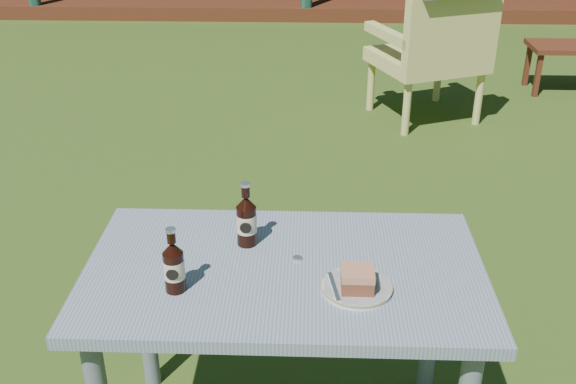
{
  "coord_description": "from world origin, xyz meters",
  "views": [
    {
      "loc": [
        0.07,
        -3.29,
        1.84
      ],
      "look_at": [
        0.0,
        -1.3,
        0.82
      ],
      "focal_mm": 42.0,
      "sensor_mm": 36.0,
      "label": 1
    }
  ],
  "objects_px": {
    "cola_bottle_near": "(246,220)",
    "cola_bottle_far": "(174,266)",
    "plate": "(357,287)",
    "side_table": "(566,51)",
    "cafe_table": "(285,295)",
    "armchair_left": "(434,50)",
    "cake_slice": "(357,279)"
  },
  "relations": [
    {
      "from": "cola_bottle_far",
      "to": "side_table",
      "type": "height_order",
      "value": "cola_bottle_far"
    },
    {
      "from": "cake_slice",
      "to": "cola_bottle_near",
      "type": "height_order",
      "value": "cola_bottle_near"
    },
    {
      "from": "armchair_left",
      "to": "plate",
      "type": "bearing_deg",
      "value": -103.01
    },
    {
      "from": "cola_bottle_near",
      "to": "cola_bottle_far",
      "type": "height_order",
      "value": "cola_bottle_near"
    },
    {
      "from": "cola_bottle_far",
      "to": "side_table",
      "type": "relative_size",
      "value": 0.33
    },
    {
      "from": "plate",
      "to": "armchair_left",
      "type": "height_order",
      "value": "armchair_left"
    },
    {
      "from": "cafe_table",
      "to": "cola_bottle_near",
      "type": "bearing_deg",
      "value": 133.29
    },
    {
      "from": "cola_bottle_far",
      "to": "armchair_left",
      "type": "height_order",
      "value": "armchair_left"
    },
    {
      "from": "cafe_table",
      "to": "armchair_left",
      "type": "height_order",
      "value": "armchair_left"
    },
    {
      "from": "cafe_table",
      "to": "cola_bottle_far",
      "type": "relative_size",
      "value": 5.98
    },
    {
      "from": "cafe_table",
      "to": "cake_slice",
      "type": "relative_size",
      "value": 13.04
    },
    {
      "from": "plate",
      "to": "side_table",
      "type": "xyz_separation_m",
      "value": [
        1.97,
        3.98,
        -0.39
      ]
    },
    {
      "from": "cola_bottle_near",
      "to": "side_table",
      "type": "xyz_separation_m",
      "value": [
        2.3,
        3.74,
        -0.46
      ]
    },
    {
      "from": "cola_bottle_near",
      "to": "cola_bottle_far",
      "type": "relative_size",
      "value": 1.07
    },
    {
      "from": "cola_bottle_far",
      "to": "side_table",
      "type": "distance_m",
      "value": 4.72
    },
    {
      "from": "plate",
      "to": "armchair_left",
      "type": "bearing_deg",
      "value": 76.99
    },
    {
      "from": "armchair_left",
      "to": "side_table",
      "type": "xyz_separation_m",
      "value": [
        1.22,
        0.74,
        -0.2
      ]
    },
    {
      "from": "cafe_table",
      "to": "cake_slice",
      "type": "xyz_separation_m",
      "value": [
        0.21,
        -0.12,
        0.15
      ]
    },
    {
      "from": "cola_bottle_far",
      "to": "cola_bottle_near",
      "type": "bearing_deg",
      "value": 55.0
    },
    {
      "from": "plate",
      "to": "side_table",
      "type": "height_order",
      "value": "plate"
    },
    {
      "from": "plate",
      "to": "armchair_left",
      "type": "distance_m",
      "value": 3.32
    },
    {
      "from": "cafe_table",
      "to": "plate",
      "type": "height_order",
      "value": "plate"
    },
    {
      "from": "cake_slice",
      "to": "side_table",
      "type": "relative_size",
      "value": 0.15
    },
    {
      "from": "plate",
      "to": "side_table",
      "type": "bearing_deg",
      "value": 63.68
    },
    {
      "from": "cafe_table",
      "to": "plate",
      "type": "bearing_deg",
      "value": -27.09
    },
    {
      "from": "plate",
      "to": "cola_bottle_near",
      "type": "height_order",
      "value": "cola_bottle_near"
    },
    {
      "from": "cake_slice",
      "to": "cola_bottle_far",
      "type": "bearing_deg",
      "value": -179.29
    },
    {
      "from": "cola_bottle_far",
      "to": "side_table",
      "type": "xyz_separation_m",
      "value": [
        2.48,
        3.99,
        -0.46
      ]
    },
    {
      "from": "cola_bottle_far",
      "to": "armchair_left",
      "type": "bearing_deg",
      "value": 68.81
    },
    {
      "from": "cafe_table",
      "to": "side_table",
      "type": "relative_size",
      "value": 2.0
    },
    {
      "from": "cafe_table",
      "to": "armchair_left",
      "type": "relative_size",
      "value": 1.25
    },
    {
      "from": "cola_bottle_far",
      "to": "side_table",
      "type": "bearing_deg",
      "value": 58.16
    }
  ]
}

